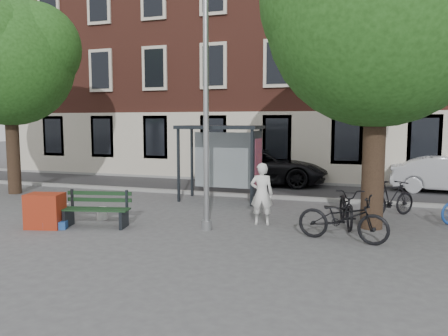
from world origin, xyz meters
TOP-DOWN VIEW (x-y plane):
  - ground at (0.00, 0.00)m, footprint 90.00×90.00m
  - road at (0.00, 7.00)m, footprint 40.00×4.00m
  - curb_near at (0.00, 5.00)m, footprint 40.00×0.25m
  - curb_far at (0.00, 9.00)m, footprint 40.00×0.25m
  - building_row at (0.00, 13.00)m, footprint 30.00×8.00m
  - lamppost at (0.00, 0.00)m, footprint 0.28×0.35m
  - tree_right at (4.01, 1.38)m, footprint 5.76×5.60m
  - tree_left at (-8.99, 2.88)m, footprint 5.18×4.86m
  - bus_shelter at (-0.61, 4.11)m, footprint 2.85×1.45m
  - painter at (1.20, 1.00)m, footprint 0.67×0.50m
  - bench at (-2.86, -0.60)m, footprint 1.83×0.93m
  - bike_a at (3.36, -0.03)m, footprint 2.18×1.08m
  - bike_c at (3.37, 1.56)m, footprint 1.07×2.08m
  - bike_d at (4.55, 3.16)m, footprint 1.61×1.59m
  - car_dark at (-0.54, 8.40)m, footprint 5.83×3.07m
  - red_stand at (-4.05, -1.13)m, footprint 1.01×0.79m
  - blue_crate at (-3.73, -1.11)m, footprint 0.67×0.59m
  - bucket_a at (-5.11, 0.75)m, footprint 0.35×0.35m
  - bucket_b at (-4.52, 0.20)m, footprint 0.37×0.37m
  - bucket_c at (-3.19, 0.12)m, footprint 0.35×0.35m

SIDE VIEW (x-z plane):
  - ground at x=0.00m, z-range 0.00..0.00m
  - road at x=0.00m, z-range 0.00..0.01m
  - curb_near at x=0.00m, z-range 0.00..0.12m
  - curb_far at x=0.00m, z-range 0.00..0.12m
  - blue_crate at x=-3.73m, z-range 0.00..0.20m
  - bucket_a at x=-5.11m, z-range 0.00..0.36m
  - bucket_b at x=-4.52m, z-range 0.00..0.36m
  - bucket_c at x=-3.19m, z-range 0.00..0.36m
  - bench at x=-2.86m, z-range -0.04..0.87m
  - red_stand at x=-4.05m, z-range 0.00..0.90m
  - bike_c at x=3.37m, z-range 0.00..1.04m
  - bike_d at x=4.55m, z-range 0.00..1.06m
  - bike_a at x=3.36m, z-range 0.00..1.09m
  - car_dark at x=-0.54m, z-range 0.00..1.57m
  - painter at x=1.20m, z-range 0.00..1.67m
  - bus_shelter at x=-0.61m, z-range 0.61..3.23m
  - lamppost at x=0.00m, z-range -0.27..5.84m
  - tree_left at x=-8.99m, z-range 1.52..8.92m
  - tree_right at x=4.01m, z-range 1.52..9.72m
  - building_row at x=0.00m, z-range 0.00..14.00m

